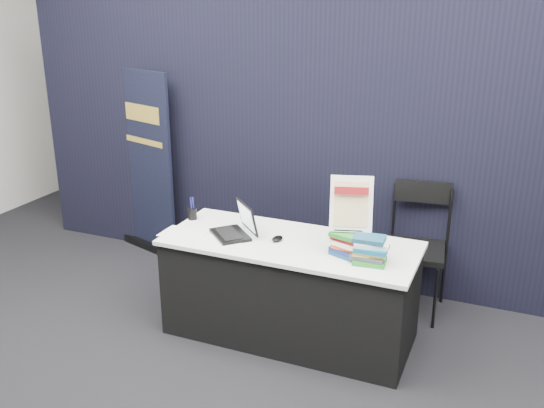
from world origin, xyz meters
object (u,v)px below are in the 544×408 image
Objects in this scene: display_table at (290,289)px; pullup_banner at (147,174)px; stacking_chair at (415,243)px; info_sign at (351,205)px; book_stack_short at (370,250)px; book_stack_tall at (348,244)px; laptop at (233,227)px.

pullup_banner is at bearing 152.66° from display_table.
info_sign is at bearing -118.37° from stacking_chair.
info_sign is (0.44, -0.04, 0.72)m from display_table.
book_stack_short is 0.95m from stacking_chair.
info_sign is at bearing 90.00° from book_stack_tall.
pullup_banner is at bearing -171.28° from laptop.
info_sign is 2.50m from pullup_banner.
stacking_chair is (0.31, 0.80, -0.53)m from info_sign.
pullup_banner reaches higher than book_stack_tall.
info_sign is at bearing -5.64° from pullup_banner.
stacking_chair is at bearing 69.52° from book_stack_tall.
laptop is 0.88m from book_stack_tall.
stacking_chair is (0.15, 0.89, -0.27)m from book_stack_short.
display_table is 0.85m from info_sign.
info_sign reaches higher than stacking_chair.
book_stack_short reaches higher than book_stack_tall.
stacking_chair is at bearing 80.42° from book_stack_short.
display_table is at bearing -141.56° from stacking_chair.
book_stack_short reaches higher than display_table.
pullup_banner is 2.60m from stacking_chair.
display_table is 4.72× the size of info_sign.
laptop is at bearing 163.39° from info_sign.
display_table is 0.77m from book_stack_short.
book_stack_tall is 0.24× the size of stacking_chair.
laptop is at bearing -17.32° from pullup_banner.
stacking_chair reaches higher than laptop.
pullup_banner is at bearing 155.95° from book_stack_tall.
info_sign is 0.22× the size of pullup_banner.
laptop is at bearing 175.08° from book_stack_short.
display_table is 0.64m from book_stack_tall.
display_table is at bearing 48.37° from laptop.
book_stack_short is (0.60, -0.12, 0.46)m from display_table.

